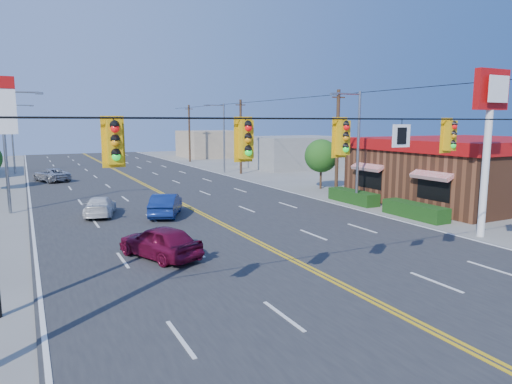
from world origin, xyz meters
name	(u,v)px	position (x,y,z in m)	size (l,w,h in m)	color
ground	(367,299)	(0.00, 0.00, 0.00)	(160.00, 160.00, 0.00)	gray
road	(182,204)	(0.00, 20.00, 0.03)	(20.00, 120.00, 0.06)	#2D2D30
signal_span	(369,154)	(-0.12, 0.00, 4.89)	(24.32, 0.34, 9.00)	#47301E
kfc	(467,169)	(19.90, 12.00, 2.38)	(16.30, 12.40, 4.70)	brown
kfc_pylon	(489,119)	(11.00, 4.00, 6.04)	(2.20, 0.36, 8.50)	white
streetlight_se	(356,142)	(10.79, 14.00, 4.51)	(2.55, 0.25, 8.00)	gray
streetlight_ne	(222,134)	(10.79, 38.00, 4.51)	(2.55, 0.25, 8.00)	gray
streetlight_sw	(8,144)	(-10.79, 22.00, 4.51)	(2.55, 0.25, 8.00)	gray
streetlight_nw	(14,134)	(-10.79, 48.00, 4.51)	(2.55, 0.25, 8.00)	gray
utility_pole_near	(337,144)	(12.20, 18.00, 4.20)	(0.28, 0.28, 8.40)	#47301E
utility_pole_mid	(241,137)	(12.20, 36.00, 4.20)	(0.28, 0.28, 8.40)	#47301E
utility_pole_far	(189,134)	(12.20, 54.00, 4.20)	(0.28, 0.28, 8.40)	#47301E
tree_kfc_rear	(321,156)	(13.50, 22.00, 2.93)	(2.94, 2.94, 4.41)	#47301E
bld_east_mid	(295,152)	(22.00, 40.00, 2.00)	(12.00, 10.00, 4.00)	gray
bld_east_far	(212,144)	(19.00, 62.00, 2.20)	(10.00, 10.00, 4.40)	tan
car_magenta	(160,243)	(-4.96, 7.66, 0.72)	(1.70, 4.22, 1.44)	maroon
car_blue	(166,206)	(-2.24, 16.29, 0.72)	(1.51, 4.34, 1.43)	navy
car_white	(100,207)	(-5.90, 18.29, 0.60)	(1.69, 4.15, 1.20)	silver
car_silver	(51,175)	(-7.68, 37.95, 0.65)	(2.17, 4.71, 1.31)	#B0B0B5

